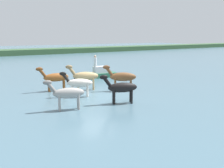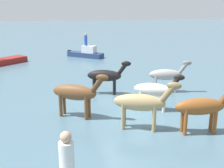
% 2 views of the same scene
% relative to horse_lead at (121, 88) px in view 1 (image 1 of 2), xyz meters
% --- Properties ---
extents(ground_plane, '(183.48, 183.48, 0.00)m').
position_rel_horse_lead_xyz_m(ground_plane, '(-0.50, 2.68, -1.06)').
color(ground_plane, '#476675').
extents(distant_shoreline, '(165.13, 6.00, 2.40)m').
position_rel_horse_lead_xyz_m(distant_shoreline, '(-0.50, 45.15, -1.06)').
color(distant_shoreline, '#365534').
rests_on(distant_shoreline, ground_plane).
extents(horse_lead, '(2.43, 1.29, 1.92)m').
position_rel_horse_lead_xyz_m(horse_lead, '(0.00, 0.00, 0.00)').
color(horse_lead, black).
rests_on(horse_lead, ground_plane).
extents(horse_chestnut_trailing, '(2.39, 1.08, 1.86)m').
position_rel_horse_lead_xyz_m(horse_chestnut_trailing, '(-3.50, 0.55, -0.03)').
color(horse_chestnut_trailing, '#9E9993').
rests_on(horse_chestnut_trailing, ground_plane).
extents(horse_mid_herd, '(2.21, 1.52, 1.83)m').
position_rel_horse_lead_xyz_m(horse_mid_herd, '(-1.63, 3.08, -0.05)').
color(horse_mid_herd, silver).
rests_on(horse_mid_herd, ground_plane).
extents(horse_dun_straggler, '(2.45, 1.80, 2.07)m').
position_rel_horse_lead_xyz_m(horse_dun_straggler, '(2.07, 2.95, 0.08)').
color(horse_dun_straggler, brown).
rests_on(horse_dun_straggler, ground_plane).
extents(horse_dark_mare, '(2.56, 0.88, 1.97)m').
position_rel_horse_lead_xyz_m(horse_dark_mare, '(-2.40, 5.81, 0.03)').
color(horse_dark_mare, brown).
rests_on(horse_dark_mare, ground_plane).
extents(horse_gray_outer, '(2.54, 1.54, 2.05)m').
position_rel_horse_lead_xyz_m(horse_gray_outer, '(-0.26, 4.90, 0.07)').
color(horse_gray_outer, tan).
rests_on(horse_gray_outer, ground_plane).
extents(boat_skiff_near, '(4.52, 1.68, 1.33)m').
position_rel_horse_lead_xyz_m(boat_skiff_near, '(3.38, 9.44, -0.75)').
color(boat_skiff_near, '#2D6B4C').
rests_on(boat_skiff_near, ground_plane).
extents(person_spotter_bow, '(0.32, 0.32, 1.19)m').
position_rel_horse_lead_xyz_m(person_spotter_bow, '(3.12, 9.32, 0.67)').
color(person_spotter_bow, silver).
rests_on(person_spotter_bow, boat_skiff_near).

